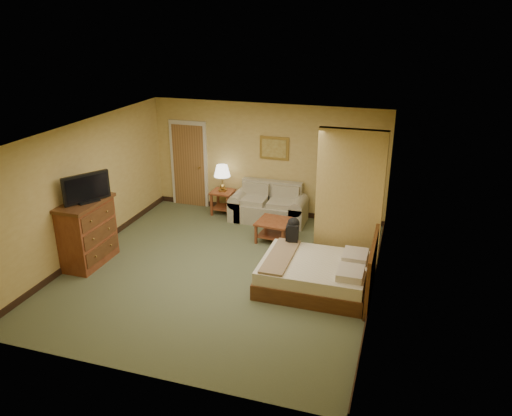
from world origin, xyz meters
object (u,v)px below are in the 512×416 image
at_px(coffee_table, 274,226).
at_px(loveseat, 269,209).
at_px(bed, 318,274).
at_px(dresser, 88,232).

bearing_deg(coffee_table, loveseat, 112.09).
height_order(loveseat, bed, bed).
height_order(loveseat, coffee_table, loveseat).
height_order(coffee_table, dresser, dresser).
xyz_separation_m(dresser, bed, (4.30, 0.36, -0.36)).
relative_size(coffee_table, bed, 0.39).
bearing_deg(dresser, coffee_table, 33.40).
relative_size(loveseat, coffee_table, 2.33).
bearing_deg(dresser, bed, 4.79).
relative_size(coffee_table, dresser, 0.59).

